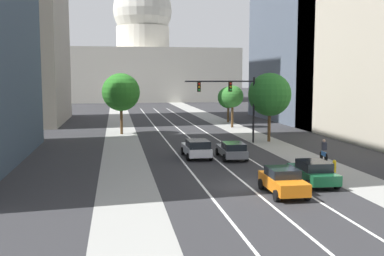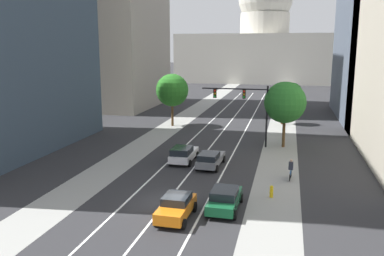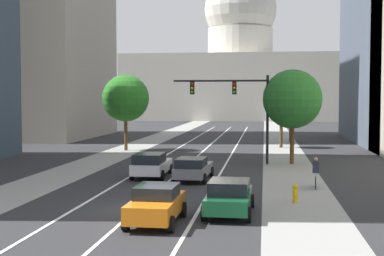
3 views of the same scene
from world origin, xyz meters
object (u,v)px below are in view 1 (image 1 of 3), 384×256
(car_orange, at_px, (283,181))
(fire_hydrant, at_px, (334,166))
(street_tree_near_right, at_px, (232,97))
(car_green, at_px, (313,172))
(street_tree_far_right, at_px, (270,95))
(car_gray, at_px, (232,150))
(car_white, at_px, (197,148))
(traffic_signal_mast, at_px, (233,96))
(street_tree_near_left, at_px, (121,92))
(cyclist, at_px, (324,150))
(street_tree_mid_right, at_px, (228,98))
(capitol_building, at_px, (143,62))

(car_orange, xyz_separation_m, fire_hydrant, (5.74, 5.12, -0.32))
(car_orange, distance_m, street_tree_near_right, 34.98)
(car_green, xyz_separation_m, street_tree_far_right, (3.54, 18.62, 4.12))
(car_orange, xyz_separation_m, car_gray, (-0.01, 11.57, -0.04))
(car_gray, distance_m, fire_hydrant, 8.65)
(car_white, bearing_deg, traffic_signal_mast, -33.33)
(traffic_signal_mast, distance_m, street_tree_near_left, 14.39)
(car_gray, xyz_separation_m, cyclist, (7.10, -1.99, 0.11))
(car_green, bearing_deg, car_white, 29.24)
(street_tree_near_right, bearing_deg, street_tree_near_left, -161.83)
(car_gray, relative_size, cyclist, 2.75)
(car_white, distance_m, street_tree_near_right, 23.69)
(car_orange, xyz_separation_m, street_tree_near_left, (-8.73, 29.52, 4.14))
(street_tree_near_left, height_order, street_tree_mid_right, street_tree_near_left)
(street_tree_mid_right, bearing_deg, cyclist, -90.14)
(car_green, relative_size, fire_hydrant, 4.90)
(traffic_signal_mast, distance_m, street_tree_far_right, 4.10)
(capitol_building, distance_m, car_orange, 107.30)
(car_white, bearing_deg, street_tree_near_left, 19.18)
(traffic_signal_mast, distance_m, street_tree_mid_right, 21.95)
(traffic_signal_mast, height_order, street_tree_mid_right, traffic_signal_mast)
(fire_hydrant, bearing_deg, cyclist, 73.19)
(capitol_building, bearing_deg, cyclist, -85.01)
(car_white, bearing_deg, street_tree_mid_right, -19.00)
(traffic_signal_mast, bearing_deg, car_gray, -104.69)
(capitol_building, relative_size, car_orange, 12.30)
(capitol_building, height_order, fire_hydrant, capitol_building)
(car_orange, xyz_separation_m, street_tree_near_right, (5.91, 34.32, 3.32))
(car_white, distance_m, traffic_signal_mast, 10.04)
(car_green, xyz_separation_m, fire_hydrant, (2.96, 3.01, -0.31))
(street_tree_near_right, xyz_separation_m, street_tree_near_left, (-14.63, -4.80, 0.82))
(car_orange, relative_size, cyclist, 2.40)
(cyclist, bearing_deg, car_white, 78.71)
(capitol_building, height_order, street_tree_near_left, capitol_building)
(traffic_signal_mast, xyz_separation_m, cyclist, (4.83, -10.64, -3.97))
(car_white, bearing_deg, car_orange, -167.57)
(car_green, xyz_separation_m, traffic_signal_mast, (-0.52, 18.12, 4.05))
(car_gray, xyz_separation_m, street_tree_near_left, (-8.71, 17.95, 4.18))
(capitol_building, relative_size, car_gray, 10.72)
(street_tree_near_right, relative_size, street_tree_mid_right, 1.07)
(street_tree_near_right, bearing_deg, car_green, -95.54)
(car_orange, bearing_deg, car_green, -51.87)
(car_white, xyz_separation_m, car_gray, (2.77, -0.96, -0.07))
(car_white, relative_size, fire_hydrant, 5.01)
(fire_hydrant, height_order, street_tree_mid_right, street_tree_mid_right)
(capitol_building, bearing_deg, street_tree_near_left, -95.42)
(street_tree_near_right, bearing_deg, cyclist, -87.26)
(car_green, bearing_deg, traffic_signal_mast, 2.80)
(car_gray, height_order, street_tree_near_right, street_tree_near_right)
(fire_hydrant, xyz_separation_m, cyclist, (1.35, 4.47, 0.39))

